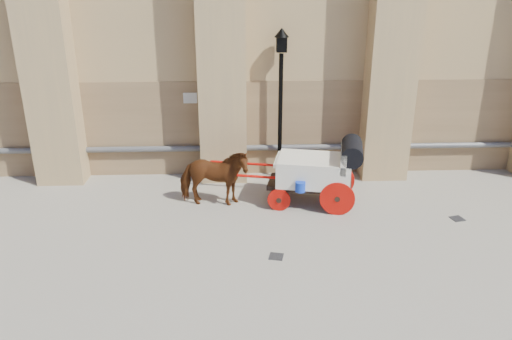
{
  "coord_description": "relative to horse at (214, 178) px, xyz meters",
  "views": [
    {
      "loc": [
        -0.57,
        -11.06,
        6.0
      ],
      "look_at": [
        -0.08,
        1.63,
        1.02
      ],
      "focal_mm": 35.0,
      "sensor_mm": 36.0,
      "label": 1
    }
  ],
  "objects": [
    {
      "name": "drain_grate_near",
      "position": [
        1.52,
        -2.81,
        -0.81
      ],
      "size": [
        0.38,
        0.38,
        0.01
      ],
      "primitive_type": "cube",
      "rotation": [
        0.0,
        0.0,
        -0.22
      ],
      "color": "black",
      "rests_on": "ground"
    },
    {
      "name": "drain_grate_far",
      "position": [
        6.44,
        -1.1,
        -0.81
      ],
      "size": [
        0.39,
        0.39,
        0.01
      ],
      "primitive_type": "cube",
      "rotation": [
        0.0,
        0.0,
        0.24
      ],
      "color": "black",
      "rests_on": "ground"
    },
    {
      "name": "ground",
      "position": [
        1.24,
        -1.6,
        -0.82
      ],
      "size": [
        90.0,
        90.0,
        0.0
      ],
      "primitive_type": "plane",
      "color": "gray",
      "rests_on": "ground"
    },
    {
      "name": "street_lamp",
      "position": [
        1.98,
        2.03,
        1.64
      ],
      "size": [
        0.43,
        0.43,
        4.59
      ],
      "color": "black",
      "rests_on": "ground"
    },
    {
      "name": "carriage",
      "position": [
        2.91,
        0.0,
        0.2
      ],
      "size": [
        4.48,
        2.02,
        1.9
      ],
      "rotation": [
        0.0,
        0.0,
        -0.21
      ],
      "color": "black",
      "rests_on": "ground"
    },
    {
      "name": "horse",
      "position": [
        0.0,
        0.0,
        0.0
      ],
      "size": [
        2.01,
        1.03,
        1.64
      ],
      "primitive_type": "imported",
      "rotation": [
        0.0,
        0.0,
        1.49
      ],
      "color": "brown",
      "rests_on": "ground"
    }
  ]
}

